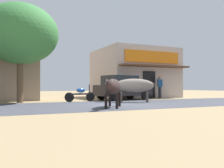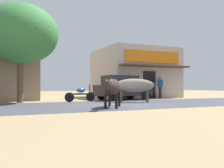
% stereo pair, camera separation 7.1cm
% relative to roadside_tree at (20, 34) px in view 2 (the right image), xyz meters
% --- Properties ---
extents(ground, '(80.00, 80.00, 0.00)m').
position_rel_roadside_tree_xyz_m(ground, '(4.28, -3.46, -3.85)').
color(ground, '#967F5A').
extents(asphalt_road, '(72.00, 6.03, 0.00)m').
position_rel_roadside_tree_xyz_m(asphalt_road, '(4.28, -3.46, -3.84)').
color(asphalt_road, '#3D3F48').
rests_on(asphalt_road, ground).
extents(storefront_right_club, '(6.10, 6.82, 4.12)m').
position_rel_roadside_tree_xyz_m(storefront_right_club, '(9.79, 4.34, -1.78)').
color(storefront_right_club, '#B9A8A0').
rests_on(storefront_right_club, ground).
extents(roadside_tree, '(4.23, 4.23, 5.55)m').
position_rel_roadside_tree_xyz_m(roadside_tree, '(0.00, 0.00, 0.00)').
color(roadside_tree, brown).
rests_on(roadside_tree, ground).
extents(parked_hatchback_car, '(3.96, 2.30, 1.64)m').
position_rel_roadside_tree_xyz_m(parked_hatchback_car, '(6.50, 0.14, -3.01)').
color(parked_hatchback_car, black).
rests_on(parked_hatchback_car, ground).
extents(parked_motorcycle, '(1.94, 0.39, 1.03)m').
position_rel_roadside_tree_xyz_m(parked_motorcycle, '(3.38, -0.47, -3.39)').
color(parked_motorcycle, black).
rests_on(parked_motorcycle, ground).
extents(cow_near_brown, '(1.72, 2.41, 1.24)m').
position_rel_roadside_tree_xyz_m(cow_near_brown, '(3.37, -5.08, -2.96)').
color(cow_near_brown, '#2E2120').
rests_on(cow_near_brown, ground).
extents(cow_far_dark, '(2.71, 1.70, 1.36)m').
position_rel_roadside_tree_xyz_m(cow_far_dark, '(5.96, -2.28, -2.89)').
color(cow_far_dark, slate).
rests_on(cow_far_dark, ground).
extents(pedestrian_by_shop, '(0.44, 0.61, 1.69)m').
position_rel_roadside_tree_xyz_m(pedestrian_by_shop, '(10.18, 0.96, -2.85)').
color(pedestrian_by_shop, '#3F3F47').
rests_on(pedestrian_by_shop, ground).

